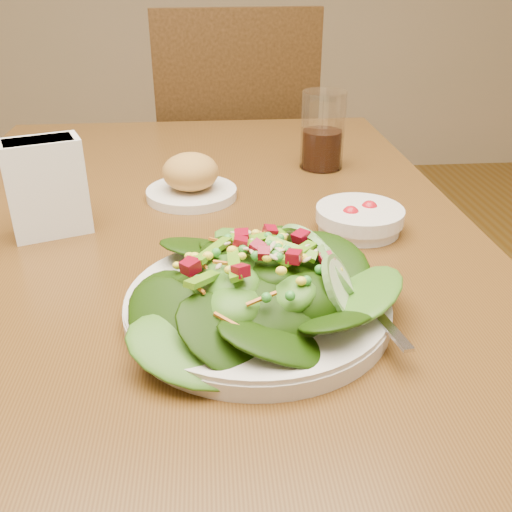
# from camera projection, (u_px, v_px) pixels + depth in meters

# --- Properties ---
(dining_table) EXTENTS (0.90, 1.40, 0.75)m
(dining_table) POSITION_uv_depth(u_px,v_px,m) (193.00, 293.00, 0.91)
(dining_table) COLOR brown
(dining_table) RESTS_ON ground_plane
(chair_far) EXTENTS (0.50, 0.51, 1.02)m
(chair_far) POSITION_uv_depth(u_px,v_px,m) (233.00, 170.00, 1.78)
(chair_far) COLOR #462B12
(chair_far) RESTS_ON ground_plane
(salad_plate) EXTENTS (0.31, 0.31, 0.09)m
(salad_plate) POSITION_uv_depth(u_px,v_px,m) (267.00, 289.00, 0.66)
(salad_plate) COLOR silver
(salad_plate) RESTS_ON dining_table
(bread_plate) EXTENTS (0.16, 0.16, 0.08)m
(bread_plate) POSITION_uv_depth(u_px,v_px,m) (191.00, 180.00, 0.99)
(bread_plate) COLOR silver
(bread_plate) RESTS_ON dining_table
(tomato_bowl) EXTENTS (0.13, 0.13, 0.04)m
(tomato_bowl) POSITION_uv_depth(u_px,v_px,m) (359.00, 219.00, 0.87)
(tomato_bowl) COLOR silver
(tomato_bowl) RESTS_ON dining_table
(drinking_glass) EXTENTS (0.09, 0.09, 0.15)m
(drinking_glass) POSITION_uv_depth(u_px,v_px,m) (322.00, 136.00, 1.12)
(drinking_glass) COLOR silver
(drinking_glass) RESTS_ON dining_table
(napkin_holder) EXTENTS (0.13, 0.10, 0.14)m
(napkin_holder) POSITION_uv_depth(u_px,v_px,m) (46.00, 185.00, 0.84)
(napkin_holder) COLOR white
(napkin_holder) RESTS_ON dining_table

